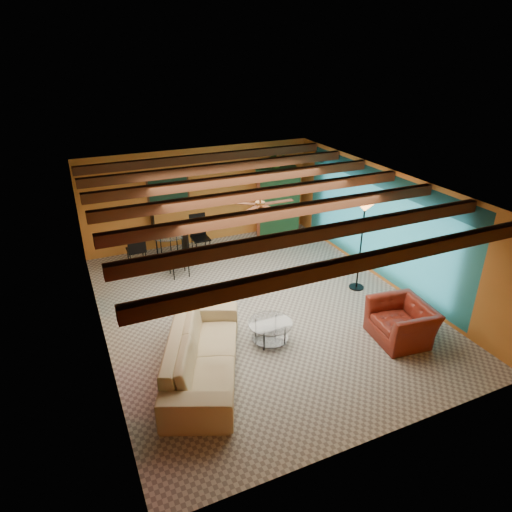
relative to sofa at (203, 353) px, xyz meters
name	(u,v)px	position (x,y,z in m)	size (l,w,h in m)	color
room	(258,203)	(1.80, 1.69, 1.94)	(6.52, 8.01, 2.71)	gray
sofa	(203,353)	(0.00, 0.00, 0.00)	(2.87, 1.12, 0.84)	tan
armchair	(401,322)	(3.81, -0.59, -0.05)	(1.15, 1.00, 0.75)	maroon
coffee_table	(270,332)	(1.46, 0.36, -0.20)	(0.85, 0.85, 0.44)	white
dining_table	(169,241)	(0.59, 4.60, 0.16)	(2.23, 2.23, 1.16)	white
armoire	(275,202)	(4.00, 5.28, 0.55)	(1.11, 0.55, 1.95)	maroon
floor_lamp	(361,246)	(4.24, 1.43, 0.65)	(0.44, 0.44, 2.14)	black
ceiling_fan	(260,205)	(1.80, 1.58, 1.94)	(1.50, 1.50, 0.44)	#472614
painting	(168,190)	(0.90, 5.54, 1.23)	(1.05, 0.03, 0.65)	black
potted_plant	(276,160)	(4.00, 5.28, 1.79)	(0.47, 0.41, 0.52)	#26661E
vase	(167,217)	(0.59, 4.60, 0.83)	(0.18, 0.18, 0.19)	orange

